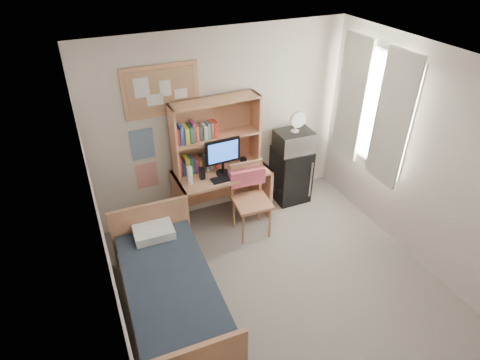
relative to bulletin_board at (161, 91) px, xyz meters
name	(u,v)px	position (x,y,z in m)	size (l,w,h in m)	color
floor	(293,303)	(0.78, -2.08, -1.93)	(3.60, 4.20, 0.02)	gray
ceiling	(316,80)	(0.78, -2.08, 0.68)	(3.60, 4.20, 0.02)	white
wall_back	(222,126)	(0.78, 0.02, -0.62)	(3.60, 0.04, 2.60)	beige
wall_left	(111,266)	(-1.02, -2.08, -0.62)	(0.04, 4.20, 2.60)	beige
wall_right	(442,172)	(2.58, -2.08, -0.62)	(0.04, 4.20, 2.60)	beige
window_unit	(372,108)	(2.53, -0.88, -0.32)	(0.10, 1.40, 1.70)	white
curtain_left	(392,121)	(2.50, -1.28, -0.32)	(0.04, 0.55, 1.70)	silver
curtain_right	(351,98)	(2.50, -0.48, -0.32)	(0.04, 0.55, 1.70)	silver
bulletin_board	(161,91)	(0.00, 0.00, 0.00)	(0.94, 0.03, 0.64)	tan
poster_wave	(142,144)	(-0.32, 0.01, -0.67)	(0.30, 0.01, 0.42)	#214E85
poster_japan	(147,175)	(-0.32, 0.01, -1.14)	(0.28, 0.01, 0.36)	red
desk	(222,195)	(0.63, -0.32, -1.52)	(1.27, 0.64, 0.80)	tan
desk_chair	(252,202)	(0.88, -0.77, -1.41)	(0.51, 0.51, 1.02)	#B47A55
mini_fridge	(291,174)	(1.77, -0.25, -1.50)	(0.50, 0.50, 0.84)	black
bed	(171,296)	(-0.50, -1.67, -1.67)	(0.93, 1.85, 0.51)	#1A232F
hutch	(216,134)	(0.62, -0.17, -0.64)	(1.19, 0.30, 0.97)	tan
monitor	(223,157)	(0.63, -0.38, -0.87)	(0.47, 0.04, 0.51)	black
keyboard	(228,178)	(0.63, -0.52, -1.11)	(0.44, 0.14, 0.02)	black
speaker_left	(202,173)	(0.33, -0.39, -1.04)	(0.07, 0.07, 0.16)	black
speaker_right	(243,163)	(0.93, -0.37, -1.04)	(0.07, 0.07, 0.17)	black
water_bottle	(190,175)	(0.15, -0.44, -1.00)	(0.07, 0.07, 0.25)	white
hoodie	(247,176)	(0.89, -0.57, -1.13)	(0.48, 0.15, 0.23)	#D55167
microwave	(294,141)	(1.77, -0.27, -0.93)	(0.52, 0.39, 0.30)	#B8B8BD
desk_fan	(296,122)	(1.77, -0.27, -0.63)	(0.23, 0.23, 0.29)	white
pillow	(154,232)	(-0.48, -0.92, -1.36)	(0.46, 0.32, 0.11)	white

